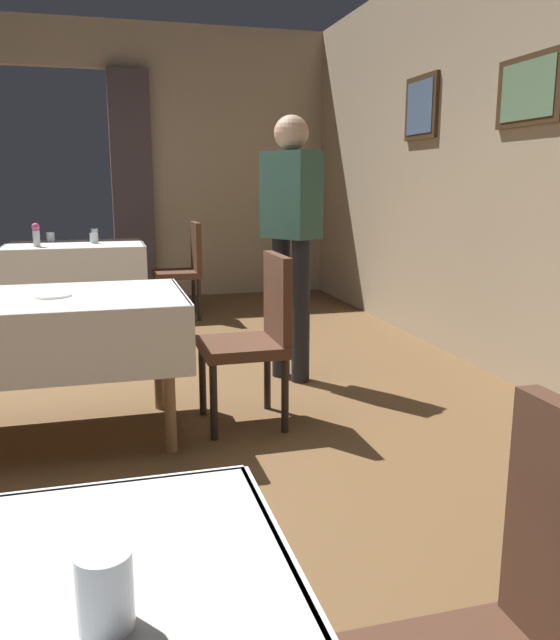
# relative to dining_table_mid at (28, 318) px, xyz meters

# --- Properties ---
(ground) EXTENTS (10.08, 10.08, 0.00)m
(ground) POSITION_rel_dining_table_mid_xyz_m (-0.19, 0.02, -0.64)
(ground) COLOR brown
(wall_right) EXTENTS (0.16, 8.40, 3.00)m
(wall_right) POSITION_rel_dining_table_mid_xyz_m (3.01, 0.03, 0.86)
(wall_right) COLOR tan
(wall_right) RESTS_ON ground
(wall_back) EXTENTS (6.40, 0.27, 3.00)m
(wall_back) POSITION_rel_dining_table_mid_xyz_m (-0.19, 4.21, 0.87)
(wall_back) COLOR tan
(wall_back) RESTS_ON ground
(dining_table_mid) EXTENTS (1.54, 0.89, 0.75)m
(dining_table_mid) POSITION_rel_dining_table_mid_xyz_m (0.00, 0.00, 0.00)
(dining_table_mid) COLOR olive
(dining_table_mid) RESTS_ON ground
(dining_table_far) EXTENTS (1.24, 0.93, 0.75)m
(dining_table_far) POSITION_rel_dining_table_mid_xyz_m (0.13, 2.92, 0.00)
(dining_table_far) COLOR olive
(dining_table_far) RESTS_ON ground
(chair_mid_right) EXTENTS (0.44, 0.44, 0.93)m
(chair_mid_right) POSITION_rel_dining_table_mid_xyz_m (1.16, -0.04, -0.13)
(chair_mid_right) COLOR black
(chair_mid_right) RESTS_ON ground
(chair_far_right) EXTENTS (0.44, 0.44, 0.93)m
(chair_far_right) POSITION_rel_dining_table_mid_xyz_m (1.13, 2.91, -0.13)
(chair_far_right) COLOR black
(chair_far_right) RESTS_ON ground
(glass_near_d) EXTENTS (0.07, 0.07, 0.10)m
(glass_near_d) POSITION_rel_dining_table_mid_xyz_m (0.36, -2.60, 0.16)
(glass_near_d) COLOR silver
(glass_near_d) RESTS_ON dining_table_near
(plate_mid_c) EXTENTS (0.19, 0.19, 0.01)m
(plate_mid_c) POSITION_rel_dining_table_mid_xyz_m (0.12, -0.01, 0.11)
(plate_mid_c) COLOR white
(plate_mid_c) RESTS_ON dining_table_mid
(flower_vase_far) EXTENTS (0.07, 0.07, 0.21)m
(flower_vase_far) POSITION_rel_dining_table_mid_xyz_m (-0.18, 2.70, 0.22)
(flower_vase_far) COLOR silver
(flower_vase_far) RESTS_ON dining_table_far
(glass_far_b) EXTENTS (0.07, 0.07, 0.09)m
(glass_far_b) POSITION_rel_dining_table_mid_xyz_m (0.30, 2.93, 0.15)
(glass_far_b) COLOR silver
(glass_far_b) RESTS_ON dining_table_far
(glass_far_c) EXTENTS (0.08, 0.08, 0.09)m
(glass_far_c) POSITION_rel_dining_table_mid_xyz_m (-0.10, 3.21, 0.15)
(glass_far_c) COLOR silver
(glass_far_c) RESTS_ON dining_table_far
(glass_far_d) EXTENTS (0.07, 0.07, 0.12)m
(glass_far_d) POSITION_rel_dining_table_mid_xyz_m (0.31, 3.22, 0.16)
(glass_far_d) COLOR silver
(glass_far_d) RESTS_ON dining_table_far
(person_waiter_by_doorway) EXTENTS (0.37, 0.42, 1.72)m
(person_waiter_by_doorway) POSITION_rel_dining_table_mid_xyz_m (1.56, 0.69, 0.38)
(person_waiter_by_doorway) COLOR black
(person_waiter_by_doorway) RESTS_ON ground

